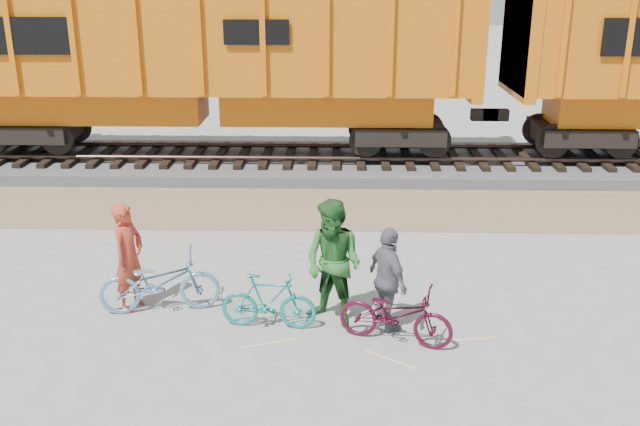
{
  "coord_description": "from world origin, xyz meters",
  "views": [
    {
      "loc": [
        0.03,
        -10.2,
        5.36
      ],
      "look_at": [
        -0.27,
        1.5,
        1.29
      ],
      "focal_mm": 40.0,
      "sensor_mm": 36.0,
      "label": 1
    }
  ],
  "objects_px": {
    "hopper_car_center": "(211,59)",
    "person_solo": "(128,257)",
    "person_man": "(333,263)",
    "bicycle_blue": "(160,282)",
    "person_woman": "(388,280)",
    "bicycle_maroon": "(396,314)",
    "bicycle_teal": "(269,301)"
  },
  "relations": [
    {
      "from": "bicycle_blue",
      "to": "bicycle_maroon",
      "type": "distance_m",
      "value": 3.87
    },
    {
      "from": "bicycle_blue",
      "to": "bicycle_teal",
      "type": "distance_m",
      "value": 1.9
    },
    {
      "from": "person_solo",
      "to": "person_man",
      "type": "relative_size",
      "value": 0.89
    },
    {
      "from": "hopper_car_center",
      "to": "bicycle_maroon",
      "type": "height_order",
      "value": "hopper_car_center"
    },
    {
      "from": "bicycle_maroon",
      "to": "person_man",
      "type": "distance_m",
      "value": 1.24
    },
    {
      "from": "bicycle_teal",
      "to": "bicycle_maroon",
      "type": "distance_m",
      "value": 1.97
    },
    {
      "from": "bicycle_teal",
      "to": "person_man",
      "type": "relative_size",
      "value": 0.74
    },
    {
      "from": "bicycle_teal",
      "to": "person_solo",
      "type": "relative_size",
      "value": 0.82
    },
    {
      "from": "bicycle_blue",
      "to": "person_man",
      "type": "bearing_deg",
      "value": -107.17
    },
    {
      "from": "bicycle_maroon",
      "to": "bicycle_teal",
      "type": "bearing_deg",
      "value": 96.86
    },
    {
      "from": "hopper_car_center",
      "to": "person_solo",
      "type": "relative_size",
      "value": 7.74
    },
    {
      "from": "bicycle_teal",
      "to": "person_woman",
      "type": "distance_m",
      "value": 1.87
    },
    {
      "from": "hopper_car_center",
      "to": "bicycle_teal",
      "type": "bearing_deg",
      "value": -75.83
    },
    {
      "from": "hopper_car_center",
      "to": "person_woman",
      "type": "height_order",
      "value": "hopper_car_center"
    },
    {
      "from": "bicycle_blue",
      "to": "bicycle_teal",
      "type": "relative_size",
      "value": 1.3
    },
    {
      "from": "person_solo",
      "to": "hopper_car_center",
      "type": "bearing_deg",
      "value": 18.48
    },
    {
      "from": "hopper_car_center",
      "to": "person_woman",
      "type": "bearing_deg",
      "value": -65.78
    },
    {
      "from": "bicycle_blue",
      "to": "person_man",
      "type": "distance_m",
      "value": 2.88
    },
    {
      "from": "bicycle_blue",
      "to": "person_woman",
      "type": "height_order",
      "value": "person_woman"
    },
    {
      "from": "bicycle_blue",
      "to": "person_solo",
      "type": "height_order",
      "value": "person_solo"
    },
    {
      "from": "bicycle_blue",
      "to": "person_man",
      "type": "relative_size",
      "value": 0.96
    },
    {
      "from": "person_solo",
      "to": "person_woman",
      "type": "bearing_deg",
      "value": -80.32
    },
    {
      "from": "hopper_car_center",
      "to": "person_solo",
      "type": "xyz_separation_m",
      "value": [
        0.02,
        -8.64,
        -2.1
      ]
    },
    {
      "from": "bicycle_blue",
      "to": "person_solo",
      "type": "xyz_separation_m",
      "value": [
        -0.5,
        0.1,
        0.4
      ]
    },
    {
      "from": "person_solo",
      "to": "bicycle_maroon",
      "type": "bearing_deg",
      "value": -85.31
    },
    {
      "from": "bicycle_teal",
      "to": "bicycle_maroon",
      "type": "bearing_deg",
      "value": -97.17
    },
    {
      "from": "hopper_car_center",
      "to": "bicycle_maroon",
      "type": "xyz_separation_m",
      "value": [
        4.27,
        -9.68,
        -2.55
      ]
    },
    {
      "from": "bicycle_blue",
      "to": "person_woman",
      "type": "relative_size",
      "value": 1.16
    },
    {
      "from": "bicycle_maroon",
      "to": "bicycle_blue",
      "type": "bearing_deg",
      "value": 94.68
    },
    {
      "from": "bicycle_maroon",
      "to": "person_solo",
      "type": "relative_size",
      "value": 0.96
    },
    {
      "from": "person_solo",
      "to": "person_woman",
      "type": "distance_m",
      "value": 4.2
    },
    {
      "from": "bicycle_maroon",
      "to": "person_solo",
      "type": "height_order",
      "value": "person_solo"
    }
  ]
}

